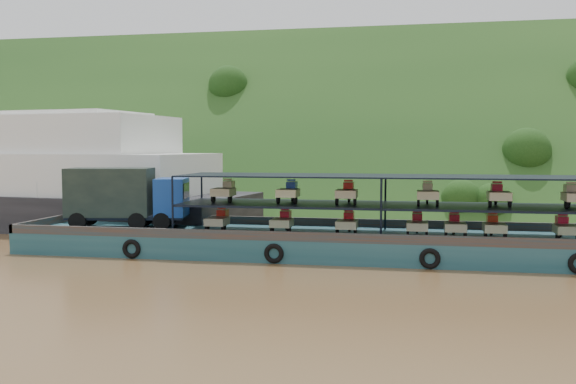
# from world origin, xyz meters

# --- Properties ---
(ground) EXTENTS (160.00, 160.00, 0.00)m
(ground) POSITION_xyz_m (0.00, 0.00, 0.00)
(ground) COLOR brown
(ground) RESTS_ON ground
(hillside) EXTENTS (140.00, 39.60, 39.60)m
(hillside) POSITION_xyz_m (0.00, 36.00, 0.00)
(hillside) COLOR #163914
(hillside) RESTS_ON ground
(cargo_barge) EXTENTS (35.00, 7.18, 4.85)m
(cargo_barge) POSITION_xyz_m (-0.36, -1.78, 1.21)
(cargo_barge) COLOR #16434D
(cargo_barge) RESTS_ON ground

